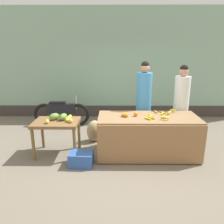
{
  "coord_description": "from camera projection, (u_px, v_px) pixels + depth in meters",
  "views": [
    {
      "loc": [
        -0.24,
        -4.14,
        2.1
      ],
      "look_at": [
        -0.28,
        0.15,
        0.87
      ],
      "focal_mm": 34.56,
      "sensor_mm": 36.0,
      "label": 1
    }
  ],
  "objects": [
    {
      "name": "produce_sack",
      "position": [
        94.0,
        131.0,
        5.12
      ],
      "size": [
        0.46,
        0.43,
        0.52
      ],
      "primitive_type": "ellipsoid",
      "rotation": [
        0.0,
        0.0,
        0.48
      ],
      "color": "tan",
      "rests_on": "ground"
    },
    {
      "name": "vendor_woman_blue_shirt",
      "position": [
        144.0,
        102.0,
        4.95
      ],
      "size": [
        0.34,
        0.34,
        1.88
      ],
      "color": "#33333D",
      "rests_on": "ground"
    },
    {
      "name": "mango_papaya_pile",
      "position": [
        61.0,
        117.0,
        4.4
      ],
      "size": [
        0.55,
        0.48,
        0.14
      ],
      "color": "#D3D34B",
      "rests_on": "side_table_wooden"
    },
    {
      "name": "fruit_stall_counter",
      "position": [
        147.0,
        136.0,
        4.42
      ],
      "size": [
        2.01,
        0.91,
        0.82
      ],
      "color": "olive",
      "rests_on": "ground"
    },
    {
      "name": "produce_crate",
      "position": [
        81.0,
        159.0,
        4.06
      ],
      "size": [
        0.46,
        0.34,
        0.26
      ],
      "primitive_type": "cube",
      "rotation": [
        0.0,
        0.0,
        -0.05
      ],
      "color": "#3359A5",
      "rests_on": "ground"
    },
    {
      "name": "market_wall_back",
      "position": [
        122.0,
        65.0,
        6.77
      ],
      "size": [
        8.47,
        0.23,
        3.37
      ],
      "color": "#8CB299",
      "rests_on": "ground"
    },
    {
      "name": "side_table_wooden",
      "position": [
        57.0,
        126.0,
        4.4
      ],
      "size": [
        0.91,
        0.67,
        0.72
      ],
      "color": "brown",
      "rests_on": "ground"
    },
    {
      "name": "ground_plane",
      "position": [
        125.0,
        154.0,
        4.55
      ],
      "size": [
        24.0,
        24.0,
        0.0
      ],
      "primitive_type": "plane",
      "color": "#756B5B"
    },
    {
      "name": "banana_bunch_pile",
      "position": [
        160.0,
        115.0,
        4.34
      ],
      "size": [
        0.74,
        0.64,
        0.07
      ],
      "color": "gold",
      "rests_on": "fruit_stall_counter"
    },
    {
      "name": "parked_motorcycle",
      "position": [
        62.0,
        112.0,
        6.17
      ],
      "size": [
        1.6,
        0.18,
        0.88
      ],
      "color": "black",
      "rests_on": "ground"
    },
    {
      "name": "orange_pile",
      "position": [
        130.0,
        115.0,
        4.31
      ],
      "size": [
        0.33,
        0.16,
        0.09
      ],
      "color": "orange",
      "rests_on": "fruit_stall_counter"
    },
    {
      "name": "vendor_woman_white_shirt",
      "position": [
        181.0,
        105.0,
        4.92
      ],
      "size": [
        0.34,
        0.34,
        1.8
      ],
      "color": "#33333D",
      "rests_on": "ground"
    }
  ]
}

